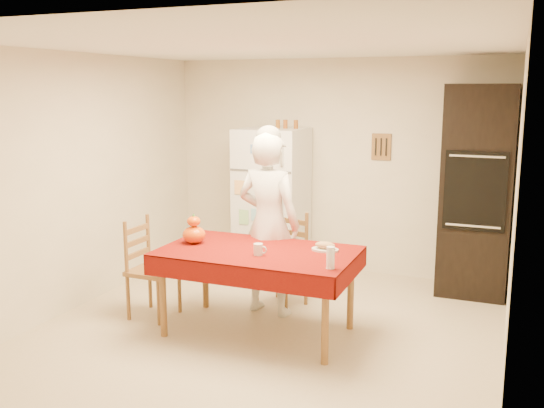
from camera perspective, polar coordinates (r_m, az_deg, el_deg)
The scene contains 17 objects.
floor at distance 5.47m, azimuth -1.09°, elevation -12.34°, with size 4.50×4.50×0.00m, color #BEAB89.
room_shell at distance 5.06m, azimuth -1.14°, elevation 4.79°, with size 4.02×4.52×2.51m.
refrigerator at distance 7.14m, azimuth 0.01°, elevation 0.30°, with size 0.75×0.74×1.70m.
oven_cabinet at distance 6.65m, azimuth 18.71°, elevation 1.13°, with size 0.70×0.62×2.20m.
dining_table at distance 5.33m, azimuth -1.32°, elevation -5.08°, with size 1.70×1.00×0.76m.
chair_far at distance 6.09m, azimuth 1.28°, elevation -4.86°, with size 0.51×0.50×0.95m.
chair_left at distance 5.91m, azimuth -11.64°, elevation -5.57°, with size 0.41×0.43×0.95m.
seated_woman at distance 5.78m, azimuth -0.31°, elevation -1.91°, with size 0.64×0.42×1.76m, color silver.
coffee_mug at distance 5.14m, azimuth -1.31°, elevation -4.30°, with size 0.08×0.08×0.10m, color silver.
pumpkin_lower at distance 5.58m, azimuth -7.35°, elevation -2.88°, with size 0.21×0.21×0.16m, color #CB4604.
pumpkin_upper at distance 5.55m, azimuth -7.38°, elevation -1.62°, with size 0.12×0.12×0.09m, color #EB4D05.
wine_glass at distance 4.78m, azimuth 5.53°, elevation -5.05°, with size 0.07×0.07×0.18m, color white.
bread_plate at distance 5.31m, azimuth 5.02°, elevation -4.30°, with size 0.24×0.24×0.02m, color silver.
bread_loaf at distance 5.30m, azimuth 5.02°, elevation -3.88°, with size 0.18×0.10×0.06m, color #AC8055.
spice_jar_left at distance 7.06m, azimuth 0.55°, elevation 7.54°, with size 0.05×0.05×0.10m, color #96581B.
spice_jar_mid at distance 7.02m, azimuth 1.27°, elevation 7.53°, with size 0.05×0.05×0.10m, color #954D1B.
spice_jar_right at distance 6.98m, azimuth 2.26°, elevation 7.50°, with size 0.05×0.05×0.10m, color brown.
Camera 1 is at (1.98, -4.63, 2.15)m, focal length 40.00 mm.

